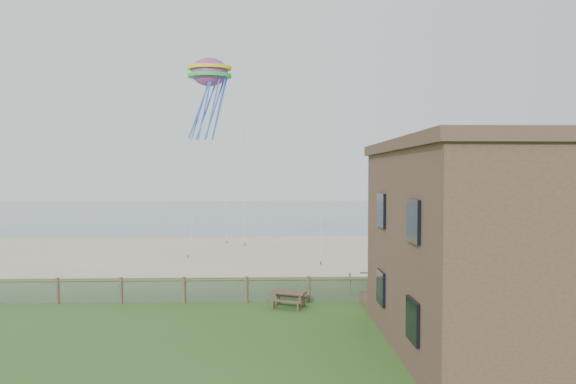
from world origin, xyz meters
name	(u,v)px	position (x,y,z in m)	size (l,w,h in m)	color
ground	(238,343)	(0.00, 0.00, 0.00)	(160.00, 160.00, 0.00)	#33541C
sand_beach	(256,252)	(0.00, 22.00, 0.00)	(72.00, 20.00, 0.02)	tan
ocean	(264,212)	(0.00, 66.00, 0.00)	(160.00, 68.00, 0.02)	slate
chainlink_fence	(246,291)	(0.00, 6.00, 0.55)	(36.20, 0.20, 1.25)	brown
motel_deck	(522,300)	(13.00, 5.00, 0.25)	(15.00, 2.00, 0.50)	brown
picnic_table	(288,300)	(2.00, 5.00, 0.34)	(1.61, 1.22, 0.68)	brown
octopus_kite	(210,95)	(-2.96, 16.29, 11.49)	(2.97, 2.09, 6.11)	red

